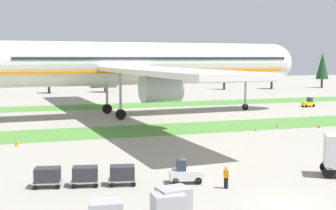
{
  "coord_description": "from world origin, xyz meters",
  "views": [
    {
      "loc": [
        -17.53,
        -26.95,
        10.08
      ],
      "look_at": [
        1.17,
        29.49,
        4.0
      ],
      "focal_mm": 49.73,
      "sensor_mm": 36.0,
      "label": 1
    }
  ],
  "objects_px": {
    "ground_crew_marshaller": "(226,176)",
    "cargo_dolly_second": "(85,175)",
    "uld_container_1": "(169,206)",
    "taxiway_marker_0": "(277,126)",
    "cargo_dolly_third": "(48,176)",
    "taxiway_marker_2": "(256,129)",
    "cargo_dolly_lead": "(122,174)",
    "airliner": "(127,64)",
    "taxiway_marker_3": "(319,125)",
    "pushback_tractor": "(308,103)",
    "baggage_tug": "(185,173)",
    "taxiway_marker_1": "(16,143)",
    "uld_container_2": "(173,201)"
  },
  "relations": [
    {
      "from": "cargo_dolly_second",
      "to": "taxiway_marker_3",
      "type": "distance_m",
      "value": 41.56
    },
    {
      "from": "cargo_dolly_second",
      "to": "cargo_dolly_third",
      "type": "xyz_separation_m",
      "value": [
        -2.84,
        0.6,
        0.0
      ]
    },
    {
      "from": "taxiway_marker_1",
      "to": "taxiway_marker_3",
      "type": "bearing_deg",
      "value": 1.24
    },
    {
      "from": "cargo_dolly_third",
      "to": "taxiway_marker_2",
      "type": "distance_m",
      "value": 35.26
    },
    {
      "from": "cargo_dolly_second",
      "to": "taxiway_marker_3",
      "type": "relative_size",
      "value": 3.62
    },
    {
      "from": "cargo_dolly_third",
      "to": "taxiway_marker_2",
      "type": "relative_size",
      "value": 5.19
    },
    {
      "from": "taxiway_marker_1",
      "to": "uld_container_2",
      "type": "bearing_deg",
      "value": -71.01
    },
    {
      "from": "uld_container_1",
      "to": "taxiway_marker_3",
      "type": "distance_m",
      "value": 43.75
    },
    {
      "from": "taxiway_marker_0",
      "to": "taxiway_marker_1",
      "type": "bearing_deg",
      "value": -175.05
    },
    {
      "from": "cargo_dolly_third",
      "to": "taxiway_marker_0",
      "type": "xyz_separation_m",
      "value": [
        33.76,
        21.64,
        -0.65
      ]
    },
    {
      "from": "pushback_tractor",
      "to": "taxiway_marker_2",
      "type": "bearing_deg",
      "value": 130.1
    },
    {
      "from": "uld_container_2",
      "to": "taxiway_marker_3",
      "type": "xyz_separation_m",
      "value": [
        31.97,
        28.49,
        -0.54
      ]
    },
    {
      "from": "baggage_tug",
      "to": "taxiway_marker_2",
      "type": "bearing_deg",
      "value": 151.82
    },
    {
      "from": "taxiway_marker_2",
      "to": "taxiway_marker_1",
      "type": "bearing_deg",
      "value": -177.71
    },
    {
      "from": "taxiway_marker_2",
      "to": "taxiway_marker_0",
      "type": "bearing_deg",
      "value": 22.13
    },
    {
      "from": "cargo_dolly_third",
      "to": "taxiway_marker_3",
      "type": "bearing_deg",
      "value": 128.33
    },
    {
      "from": "taxiway_marker_3",
      "to": "pushback_tractor",
      "type": "bearing_deg",
      "value": 57.77
    },
    {
      "from": "pushback_tractor",
      "to": "uld_container_2",
      "type": "distance_m",
      "value": 71.36
    },
    {
      "from": "taxiway_marker_1",
      "to": "cargo_dolly_second",
      "type": "bearing_deg",
      "value": -75.19
    },
    {
      "from": "cargo_dolly_lead",
      "to": "taxiway_marker_0",
      "type": "bearing_deg",
      "value": 141.12
    },
    {
      "from": "pushback_tractor",
      "to": "ground_crew_marshaller",
      "type": "relative_size",
      "value": 1.54
    },
    {
      "from": "airliner",
      "to": "uld_container_1",
      "type": "bearing_deg",
      "value": -14.05
    },
    {
      "from": "uld_container_1",
      "to": "cargo_dolly_lead",
      "type": "bearing_deg",
      "value": 96.75
    },
    {
      "from": "pushback_tractor",
      "to": "taxiway_marker_0",
      "type": "height_order",
      "value": "pushback_tractor"
    },
    {
      "from": "cargo_dolly_lead",
      "to": "ground_crew_marshaller",
      "type": "xyz_separation_m",
      "value": [
        7.41,
        -3.47,
        0.03
      ]
    },
    {
      "from": "airliner",
      "to": "cargo_dolly_lead",
      "type": "bearing_deg",
      "value": -17.39
    },
    {
      "from": "pushback_tractor",
      "to": "uld_container_1",
      "type": "distance_m",
      "value": 72.29
    },
    {
      "from": "ground_crew_marshaller",
      "to": "cargo_dolly_second",
      "type": "bearing_deg",
      "value": -130.28
    },
    {
      "from": "cargo_dolly_second",
      "to": "uld_container_2",
      "type": "distance_m",
      "value": 9.55
    },
    {
      "from": "airliner",
      "to": "ground_crew_marshaller",
      "type": "xyz_separation_m",
      "value": [
        -3.28,
        -46.51,
        -8.11
      ]
    },
    {
      "from": "ground_crew_marshaller",
      "to": "taxiway_marker_0",
      "type": "height_order",
      "value": "ground_crew_marshaller"
    },
    {
      "from": "taxiway_marker_2",
      "to": "taxiway_marker_3",
      "type": "relative_size",
      "value": 0.7
    },
    {
      "from": "cargo_dolly_third",
      "to": "taxiway_marker_1",
      "type": "bearing_deg",
      "value": -161.17
    },
    {
      "from": "cargo_dolly_second",
      "to": "uld_container_1",
      "type": "bearing_deg",
      "value": 34.74
    },
    {
      "from": "baggage_tug",
      "to": "uld_container_1",
      "type": "height_order",
      "value": "baggage_tug"
    },
    {
      "from": "taxiway_marker_1",
      "to": "taxiway_marker_2",
      "type": "relative_size",
      "value": 1.39
    },
    {
      "from": "baggage_tug",
      "to": "cargo_dolly_third",
      "type": "xyz_separation_m",
      "value": [
        -10.59,
        2.25,
        0.1
      ]
    },
    {
      "from": "uld_container_1",
      "to": "taxiway_marker_0",
      "type": "relative_size",
      "value": 3.76
    },
    {
      "from": "uld_container_1",
      "to": "taxiway_marker_0",
      "type": "xyz_separation_m",
      "value": [
        27.07,
        31.44,
        -0.55
      ]
    },
    {
      "from": "airliner",
      "to": "uld_container_2",
      "type": "height_order",
      "value": "airliner"
    },
    {
      "from": "cargo_dolly_lead",
      "to": "ground_crew_marshaller",
      "type": "bearing_deg",
      "value": 76.86
    },
    {
      "from": "cargo_dolly_lead",
      "to": "cargo_dolly_second",
      "type": "bearing_deg",
      "value": -90.0
    },
    {
      "from": "ground_crew_marshaller",
      "to": "taxiway_marker_0",
      "type": "distance_m",
      "value": 33.48
    },
    {
      "from": "pushback_tractor",
      "to": "taxiway_marker_0",
      "type": "xyz_separation_m",
      "value": [
        -21.06,
        -22.5,
        -0.55
      ]
    },
    {
      "from": "cargo_dolly_third",
      "to": "baggage_tug",
      "type": "bearing_deg",
      "value": 90.0
    },
    {
      "from": "cargo_dolly_second",
      "to": "pushback_tractor",
      "type": "bearing_deg",
      "value": 142.71
    },
    {
      "from": "taxiway_marker_0",
      "to": "taxiway_marker_2",
      "type": "relative_size",
      "value": 1.12
    },
    {
      "from": "cargo_dolly_third",
      "to": "cargo_dolly_second",
      "type": "bearing_deg",
      "value": 90.0
    },
    {
      "from": "ground_crew_marshaller",
      "to": "taxiway_marker_1",
      "type": "relative_size",
      "value": 2.64
    },
    {
      "from": "cargo_dolly_lead",
      "to": "airliner",
      "type": "bearing_deg",
      "value": 178.04
    }
  ]
}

